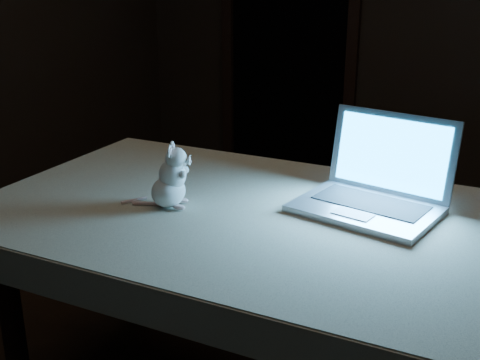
% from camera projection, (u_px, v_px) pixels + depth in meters
% --- Properties ---
extents(doorway, '(1.06, 0.36, 2.13)m').
position_uv_depth(doorway, '(289.00, 22.00, 4.37)').
color(doorway, black).
rests_on(doorway, back_wall).
extents(table, '(1.40, 0.90, 0.75)m').
position_uv_depth(table, '(234.00, 318.00, 1.92)').
color(table, black).
rests_on(table, floor).
extents(tablecloth, '(1.70, 1.33, 0.11)m').
position_uv_depth(tablecloth, '(234.00, 220.00, 1.84)').
color(tablecloth, beige).
rests_on(tablecloth, table).
extents(laptop, '(0.45, 0.42, 0.27)m').
position_uv_depth(laptop, '(368.00, 169.00, 1.71)').
color(laptop, '#A7A6AB').
rests_on(laptop, tablecloth).
extents(plush_mouse, '(0.15, 0.15, 0.19)m').
position_uv_depth(plush_mouse, '(168.00, 176.00, 1.77)').
color(plush_mouse, white).
rests_on(plush_mouse, tablecloth).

